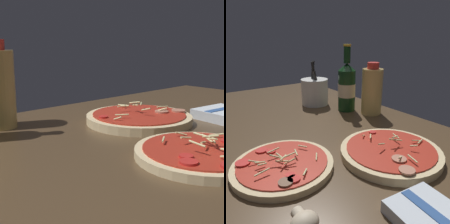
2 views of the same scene
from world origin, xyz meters
TOP-DOWN VIEW (x-y plane):
  - counter_slab at (0.00, 0.00)cm, footprint 160.00×90.00cm
  - pizza_near at (5.81, -9.63)cm, footprint 23.16×23.16cm
  - pizza_far at (16.62, 14.72)cm, footprint 25.45×25.45cm
  - beer_bottle at (-18.87, 28.52)cm, footprint 7.03×7.03cm
  - oil_bottle at (-9.91, 33.86)cm, footprint 7.91×7.91cm
  - mushroom_left at (24.03, -13.86)cm, footprint 4.91×4.68cm
  - utensil_crock at (-33.76, 22.30)cm, footprint 11.72×11.72cm
  - dish_towel at (35.37, 3.10)cm, footprint 13.81×11.89cm

SIDE VIEW (x-z plane):
  - counter_slab at x=0.00cm, z-range 0.00..2.50cm
  - pizza_near at x=5.81cm, z-range 1.23..5.56cm
  - pizza_far at x=16.62cm, z-range 0.99..6.24cm
  - dish_towel at x=35.37cm, z-range 2.43..4.99cm
  - mushroom_left at x=24.03cm, z-range 2.50..5.77cm
  - utensil_crock at x=-33.76cm, z-range -1.15..17.88cm
  - oil_bottle at x=-9.91cm, z-range 1.70..21.58cm
  - beer_bottle at x=-18.87cm, z-range -0.72..25.49cm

